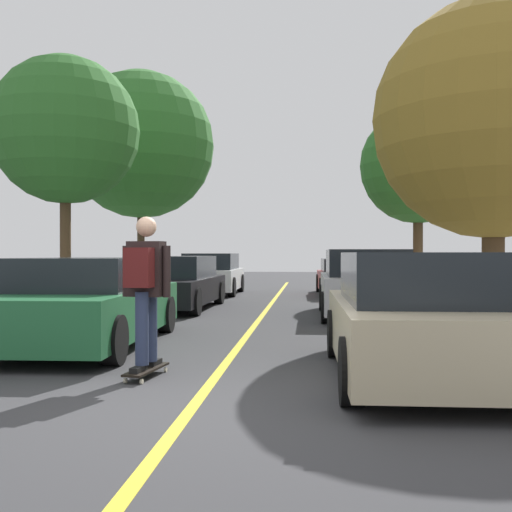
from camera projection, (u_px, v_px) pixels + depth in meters
ground at (194, 405)px, 5.65m from camera, size 80.00×80.00×0.00m
center_line at (242, 342)px, 9.63m from camera, size 0.12×39.20×0.01m
parked_car_left_nearest at (89, 302)px, 9.29m from camera, size 2.06×4.65×1.34m
parked_car_left_near at (176, 283)px, 15.36m from camera, size 1.94×4.70×1.33m
parked_car_left_far at (212, 274)px, 20.89m from camera, size 1.96×4.06×1.40m
parked_car_right_nearest at (419, 318)px, 6.84m from camera, size 1.96×4.06×1.42m
parked_car_right_near at (365, 284)px, 13.45m from camera, size 1.99×4.08×1.49m
parked_car_right_far at (346, 277)px, 20.42m from camera, size 1.98×4.60×1.22m
street_tree_left_nearest at (65, 131)px, 13.71m from camera, size 3.32×3.32×5.71m
street_tree_left_near at (141, 145)px, 19.85m from camera, size 4.78×4.78×7.19m
street_tree_right_nearest at (493, 120)px, 11.15m from camera, size 4.39×4.39×5.93m
street_tree_right_near at (418, 166)px, 18.91m from camera, size 3.59×3.59×5.78m
skateboard at (146, 370)px, 6.90m from camera, size 0.34×0.86×0.10m
skateboarder at (145, 283)px, 6.86m from camera, size 0.59×0.71×1.72m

